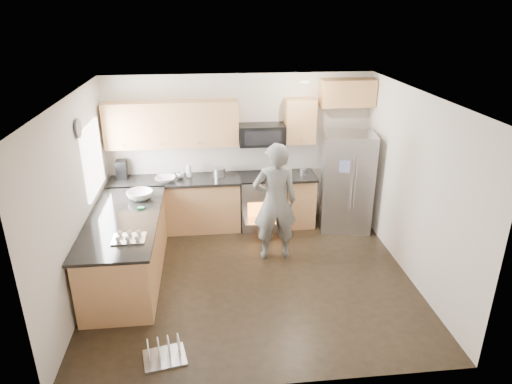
{
  "coord_description": "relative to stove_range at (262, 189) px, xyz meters",
  "views": [
    {
      "loc": [
        -0.55,
        -5.55,
        3.65
      ],
      "look_at": [
        0.11,
        0.5,
        1.13
      ],
      "focal_mm": 32.0,
      "sensor_mm": 36.0,
      "label": 1
    }
  ],
  "objects": [
    {
      "name": "peninsula",
      "position": [
        -2.1,
        -1.44,
        -0.21
      ],
      "size": [
        0.96,
        2.36,
        1.05
      ],
      "color": "#BA844A",
      "rests_on": "ground"
    },
    {
      "name": "stove_range",
      "position": [
        0.0,
        0.0,
        0.0
      ],
      "size": [
        0.76,
        0.97,
        1.79
      ],
      "color": "#B7B7BC",
      "rests_on": "ground"
    },
    {
      "name": "ground",
      "position": [
        -0.35,
        -1.69,
        -0.68
      ],
      "size": [
        4.5,
        4.5,
        0.0
      ],
      "primitive_type": "plane",
      "color": "black",
      "rests_on": "ground"
    },
    {
      "name": "refrigerator",
      "position": [
        1.42,
        -0.24,
        0.17
      ],
      "size": [
        0.93,
        0.78,
        1.69
      ],
      "rotation": [
        0.0,
        0.0,
        -0.17
      ],
      "color": "#B7B7BC",
      "rests_on": "ground"
    },
    {
      "name": "room_shell",
      "position": [
        -0.39,
        -1.68,
        1.0
      ],
      "size": [
        4.54,
        4.04,
        2.62
      ],
      "color": "beige",
      "rests_on": "ground"
    },
    {
      "name": "back_cabinet_run",
      "position": [
        -0.94,
        0.05,
        0.29
      ],
      "size": [
        4.45,
        0.64,
        2.5
      ],
      "color": "#BA844A",
      "rests_on": "ground"
    },
    {
      "name": "person",
      "position": [
        0.06,
        -1.11,
        0.24
      ],
      "size": [
        0.68,
        0.46,
        1.83
      ],
      "primitive_type": "imported",
      "rotation": [
        0.0,
        0.0,
        3.17
      ],
      "color": "slate",
      "rests_on": "ground"
    },
    {
      "name": "dish_rack",
      "position": [
        -1.47,
        -3.19,
        -0.6
      ],
      "size": [
        0.52,
        0.45,
        0.28
      ],
      "rotation": [
        0.0,
        0.0,
        0.19
      ],
      "color": "#B7B7BC",
      "rests_on": "ground"
    }
  ]
}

